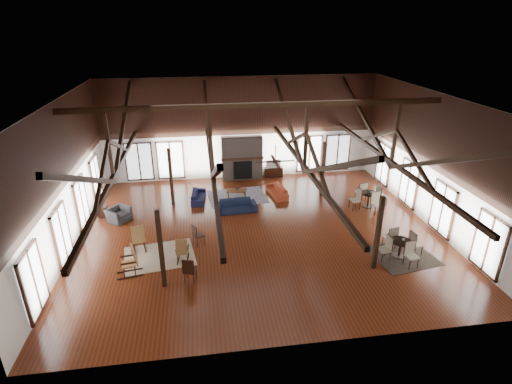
{
  "coord_description": "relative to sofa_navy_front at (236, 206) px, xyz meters",
  "views": [
    {
      "loc": [
        -2.44,
        -15.82,
        8.95
      ],
      "look_at": [
        0.02,
        1.0,
        1.53
      ],
      "focal_mm": 28.0,
      "sensor_mm": 36.0,
      "label": 1
    }
  ],
  "objects": [
    {
      "name": "sofa_navy_front",
      "position": [
        0.0,
        0.0,
        0.0
      ],
      "size": [
        2.1,
        0.95,
        0.6
      ],
      "primitive_type": "imported",
      "rotation": [
        0.0,
        0.0,
        0.07
      ],
      "color": "#121A31",
      "rests_on": "floor"
    },
    {
      "name": "wall_right",
      "position": [
        8.83,
        -2.21,
        2.7
      ],
      "size": [
        0.02,
        14.0,
        6.0
      ],
      "primitive_type": "cube",
      "color": "white",
      "rests_on": "floor"
    },
    {
      "name": "cup_far",
      "position": [
        6.9,
        -0.52,
        0.53
      ],
      "size": [
        0.15,
        0.15,
        0.1
      ],
      "primitive_type": "imported",
      "rotation": [
        0.0,
        0.0,
        0.21
      ],
      "color": "#B2B2B2",
      "rests_on": "cafe_table_far"
    },
    {
      "name": "coffee_table",
      "position": [
        0.21,
        1.77,
        0.06
      ],
      "size": [
        1.17,
        0.76,
        0.41
      ],
      "rotation": [
        0.0,
        0.0,
        -0.22
      ],
      "color": "brown",
      "rests_on": "floor"
    },
    {
      "name": "cafe_table_near",
      "position": [
        6.19,
        -5.11,
        0.21
      ],
      "size": [
        2.0,
        2.0,
        1.03
      ],
      "rotation": [
        0.0,
        0.0,
        0.14
      ],
      "color": "black",
      "rests_on": "floor"
    },
    {
      "name": "post_grid",
      "position": [
        0.83,
        -2.21,
        1.23
      ],
      "size": [
        8.16,
        7.16,
        3.05
      ],
      "color": "black",
      "rests_on": "floor"
    },
    {
      "name": "rug_navy",
      "position": [
        0.23,
        1.79,
        -0.29
      ],
      "size": [
        3.26,
        2.55,
        0.01
      ],
      "primitive_type": "cube",
      "rotation": [
        0.0,
        0.0,
        0.08
      ],
      "color": "#191845",
      "rests_on": "floor"
    },
    {
      "name": "cup_near",
      "position": [
        6.27,
        -5.11,
        0.49
      ],
      "size": [
        0.14,
        0.14,
        0.09
      ],
      "primitive_type": "imported",
      "rotation": [
        0.0,
        0.0,
        -0.25
      ],
      "color": "#B2B2B2",
      "rests_on": "cafe_table_near"
    },
    {
      "name": "wall_left",
      "position": [
        -7.17,
        -2.21,
        2.7
      ],
      "size": [
        0.02,
        14.0,
        6.0
      ],
      "primitive_type": "cube",
      "color": "white",
      "rests_on": "floor"
    },
    {
      "name": "ceiling",
      "position": [
        0.83,
        -2.21,
        5.7
      ],
      "size": [
        16.0,
        14.0,
        0.02
      ],
      "primitive_type": "cube",
      "color": "black",
      "rests_on": "wall_back"
    },
    {
      "name": "rocking_chair_c",
      "position": [
        -4.41,
        -4.79,
        0.27
      ],
      "size": [
        1.01,
        0.65,
        1.22
      ],
      "rotation": [
        0.0,
        0.0,
        1.74
      ],
      "color": "olive",
      "rests_on": "floor"
    },
    {
      "name": "rug_dark",
      "position": [
        6.34,
        -5.09,
        -0.29
      ],
      "size": [
        2.75,
        2.57,
        0.01
      ],
      "primitive_type": "cube",
      "rotation": [
        0.0,
        0.0,
        0.17
      ],
      "color": "black",
      "rests_on": "floor"
    },
    {
      "name": "sofa_orange",
      "position": [
        2.42,
        1.66,
        -0.03
      ],
      "size": [
        1.93,
        1.01,
        0.54
      ],
      "primitive_type": "imported",
      "rotation": [
        0.0,
        0.0,
        -1.4
      ],
      "color": "#9C391E",
      "rests_on": "floor"
    },
    {
      "name": "sofa_navy_left",
      "position": [
        -1.85,
        1.6,
        -0.05
      ],
      "size": [
        1.79,
        0.83,
        0.51
      ],
      "primitive_type": "imported",
      "rotation": [
        0.0,
        0.0,
        1.48
      ],
      "color": "#121533",
      "rests_on": "floor"
    },
    {
      "name": "cafe_table_far",
      "position": [
        6.8,
        -0.43,
        0.24
      ],
      "size": [
        2.1,
        2.1,
        1.08
      ],
      "rotation": [
        0.0,
        0.0,
        0.15
      ],
      "color": "black",
      "rests_on": "floor"
    },
    {
      "name": "side_table_lamp",
      "position": [
        -6.5,
        0.38,
        0.1
      ],
      "size": [
        0.41,
        0.41,
        1.04
      ],
      "color": "black",
      "rests_on": "floor"
    },
    {
      "name": "tv_console",
      "position": [
        2.75,
        4.54,
        -0.01
      ],
      "size": [
        1.14,
        0.43,
        0.57
      ],
      "primitive_type": "cube",
      "color": "black",
      "rests_on": "floor"
    },
    {
      "name": "floor",
      "position": [
        0.83,
        -2.21,
        -0.3
      ],
      "size": [
        16.0,
        16.0,
        0.0
      ],
      "primitive_type": "plane",
      "color": "#562612",
      "rests_on": "ground"
    },
    {
      "name": "wall_back",
      "position": [
        0.83,
        4.79,
        2.7
      ],
      "size": [
        16.0,
        0.02,
        6.0
      ],
      "primitive_type": "cube",
      "color": "white",
      "rests_on": "floor"
    },
    {
      "name": "television",
      "position": [
        2.72,
        4.54,
        0.53
      ],
      "size": [
        0.9,
        0.21,
        0.51
      ],
      "primitive_type": "imported",
      "rotation": [
        0.0,
        0.0,
        0.1
      ],
      "color": "#B2B2B2",
      "rests_on": "tv_console"
    },
    {
      "name": "side_chair_a",
      "position": [
        -1.98,
        -3.03,
        0.28
      ],
      "size": [
        0.57,
        0.57,
        0.99
      ],
      "rotation": [
        0.0,
        0.0,
        -1.08
      ],
      "color": "black",
      "rests_on": "floor"
    },
    {
      "name": "rocking_chair_b",
      "position": [
        -2.56,
        -4.17,
        0.18
      ],
      "size": [
        0.5,
        0.84,
        1.03
      ],
      "rotation": [
        0.0,
        0.0,
        -0.1
      ],
      "color": "olive",
      "rests_on": "floor"
    },
    {
      "name": "rocking_chair_a",
      "position": [
        -4.38,
        -3.05,
        0.25
      ],
      "size": [
        0.69,
        1.0,
        1.17
      ],
      "rotation": [
        0.0,
        0.0,
        0.25
      ],
      "color": "olive",
      "rests_on": "floor"
    },
    {
      "name": "vase",
      "position": [
        0.25,
        1.85,
        0.2
      ],
      "size": [
        0.21,
        0.21,
        0.17
      ],
      "primitive_type": "imported",
      "rotation": [
        0.0,
        0.0,
        -0.33
      ],
      "color": "#B2B2B2",
      "rests_on": "coffee_table"
    },
    {
      "name": "fireplace",
      "position": [
        0.83,
        4.46,
        0.99
      ],
      "size": [
        2.5,
        0.69,
        2.6
      ],
      "color": "#6D5E53",
      "rests_on": "floor"
    },
    {
      "name": "roof_truss",
      "position": [
        0.83,
        -2.21,
        3.73
      ],
      "size": [
        15.6,
        14.07,
        3.14
      ],
      "color": "black",
      "rests_on": "wall_back"
    },
    {
      "name": "rug_tan",
      "position": [
        -3.52,
        -3.67,
        -0.29
      ],
      "size": [
        3.06,
        2.56,
        0.01
      ],
      "primitive_type": "cube",
      "rotation": [
        0.0,
        0.0,
        0.15
      ],
      "color": "tan",
      "rests_on": "floor"
    },
    {
      "name": "wall_front",
      "position": [
        0.83,
        -9.21,
        2.7
      ],
      "size": [
        16.0,
        0.02,
        6.0
      ],
      "primitive_type": "cube",
      "color": "white",
      "rests_on": "floor"
    },
    {
      "name": "armchair",
      "position": [
        -5.67,
        -0.17,
        0.03
      ],
      "size": [
        1.31,
        1.33,
        0.65
      ],
      "primitive_type": "imported",
      "rotation": [
        0.0,
        0.0,
        0.92
      ],
      "color": "#2E2E31",
      "rests_on": "floor"
    },
    {
      "name": "side_chair_b",
      "position": [
        -2.27,
        -5.65,
        0.3
      ],
      "size": [
        0.53,
        0.53,
        1.03
      ],
      "rotation": [
        0.0,
        0.0,
        -0.25
      ],
      "color": "black",
      "rests_on": "floor"
    },
    {
      "name": "ceiling_fan",
      "position": [
        1.33,
        -3.21,
        3.43
      ],
      "size": [
        1.6,
        1.6,
        0.75
      ],
      "color": "black",
      "rests_on": "roof_truss"
    }
  ]
}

